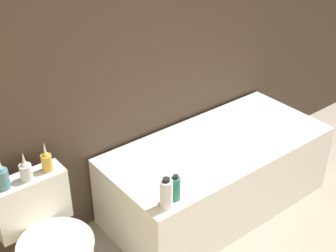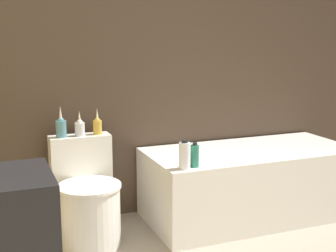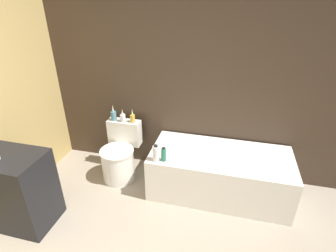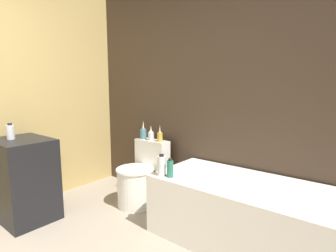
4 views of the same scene
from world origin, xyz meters
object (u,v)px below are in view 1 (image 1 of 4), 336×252
bathtub (216,174)px  vase_gold (2,177)px  vase_silver (26,170)px  vase_bronze (46,161)px  shampoo_bottle_tall (166,194)px  shampoo_bottle_short (176,188)px

bathtub → vase_gold: size_ratio=7.26×
vase_silver → vase_bronze: vase_bronze is taller
bathtub → vase_bronze: 1.30m
bathtub → vase_bronze: bearing=169.6°
bathtub → vase_bronze: vase_bronze is taller
bathtub → shampoo_bottle_tall: size_ratio=8.20×
vase_gold → vase_silver: size_ratio=1.23×
shampoo_bottle_tall → bathtub: bearing=23.6°
vase_gold → shampoo_bottle_short: bearing=-31.3°
bathtub → shampoo_bottle_short: (-0.62, -0.29, 0.35)m
vase_gold → vase_silver: bearing=-2.1°
vase_silver → shampoo_bottle_tall: bearing=-40.4°
vase_bronze → shampoo_bottle_tall: vase_bronze is taller
bathtub → vase_bronze: (-1.17, 0.21, 0.51)m
vase_gold → vase_bronze: vase_gold is taller
vase_bronze → shampoo_bottle_tall: size_ratio=0.97×
vase_gold → shampoo_bottle_short: size_ratio=1.32×
shampoo_bottle_tall → vase_silver: bearing=139.6°
shampoo_bottle_tall → shampoo_bottle_short: 0.09m
vase_silver → vase_bronze: 0.13m
bathtub → shampoo_bottle_short: 0.77m
vase_bronze → shampoo_bottle_tall: bearing=-48.0°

